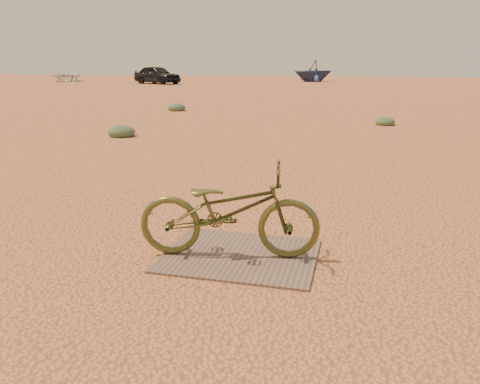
% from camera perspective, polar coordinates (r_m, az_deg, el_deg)
% --- Properties ---
extents(ground, '(120.00, 120.00, 0.00)m').
position_cam_1_polar(ground, '(4.65, -2.00, -6.45)').
color(ground, '#D3814A').
rests_on(ground, ground).
extents(plywood_board, '(1.40, 1.12, 0.02)m').
position_cam_1_polar(plywood_board, '(4.38, 0.00, -7.70)').
color(plywood_board, brown).
rests_on(plywood_board, ground).
extents(bicycle, '(1.71, 0.84, 0.86)m').
position_cam_1_polar(bicycle, '(4.21, -1.34, -2.28)').
color(bicycle, '#4F5324').
rests_on(bicycle, plywood_board).
extents(car, '(4.77, 3.44, 1.51)m').
position_cam_1_polar(car, '(41.41, -10.08, 13.89)').
color(car, black).
rests_on(car, ground).
extents(boat_near_left, '(4.70, 5.64, 1.01)m').
position_cam_1_polar(boat_near_left, '(49.04, -20.53, 13.09)').
color(boat_near_left, silver).
rests_on(boat_near_left, ground).
extents(boat_far_left, '(4.95, 4.79, 1.99)m').
position_cam_1_polar(boat_far_left, '(46.07, 8.89, 14.38)').
color(boat_far_left, navy).
rests_on(boat_far_left, ground).
extents(kale_a, '(0.65, 0.65, 0.36)m').
position_cam_1_polar(kale_a, '(11.85, -14.20, 6.60)').
color(kale_a, '#4B5E3E').
rests_on(kale_a, ground).
extents(kale_b, '(0.55, 0.55, 0.30)m').
position_cam_1_polar(kale_b, '(14.26, 17.26, 7.81)').
color(kale_b, '#4B5E3E').
rests_on(kale_b, ground).
extents(kale_c, '(0.66, 0.66, 0.36)m').
position_cam_1_polar(kale_c, '(17.94, -7.73, 9.80)').
color(kale_c, '#4B5E3E').
rests_on(kale_c, ground).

